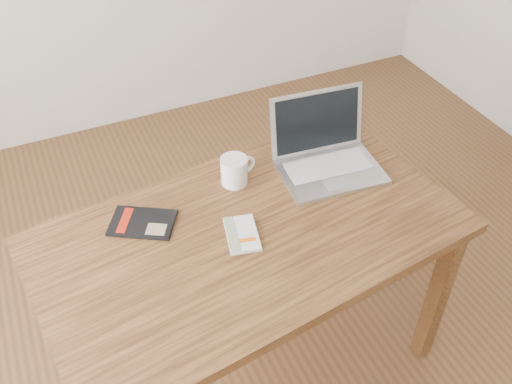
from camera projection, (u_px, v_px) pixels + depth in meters
name	position (u px, v px, depth m)	size (l,w,h in m)	color
room	(273.00, 72.00, 1.40)	(4.04, 4.04, 2.70)	brown
desk	(250.00, 250.00, 1.90)	(1.45, 0.95, 0.75)	#533219
white_guidebook	(242.00, 234.00, 1.82)	(0.13, 0.18, 0.01)	beige
black_guidebook	(142.00, 223.00, 1.86)	(0.25, 0.22, 0.01)	black
laptop	(326.00, 154.00, 2.06)	(0.38, 0.33, 0.25)	silver
coffee_mug	(235.00, 170.00, 1.99)	(0.14, 0.10, 0.10)	white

